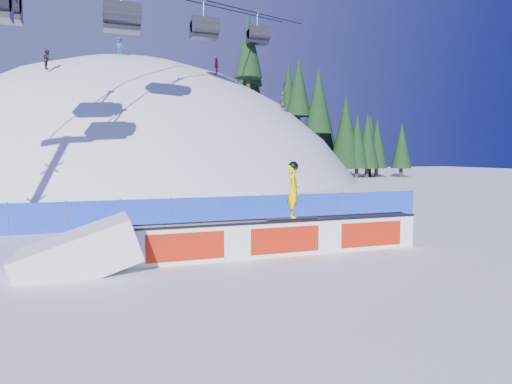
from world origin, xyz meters
name	(u,v)px	position (x,y,z in m)	size (l,w,h in m)	color
ground	(223,246)	(0.00, 0.00, 0.00)	(160.00, 160.00, 0.00)	white
snow_hill	(135,326)	(0.00, 42.00, -18.00)	(64.00, 64.00, 64.00)	silver
treeline	(303,98)	(22.21, 41.53, 10.50)	(22.57, 11.61, 21.64)	#372516
safety_fence	(195,212)	(0.00, 4.50, 0.60)	(22.05, 0.05, 1.30)	blue
chairlift	(193,0)	(4.74, 27.49, 16.89)	(40.80, 41.70, 22.00)	gray
rail_box	(282,237)	(1.30, -1.85, 0.53)	(9.02, 0.68, 1.08)	white
snow_ramp	(80,271)	(-4.33, -1.88, 0.00)	(2.92, 1.95, 1.10)	white
snowboarder	(293,191)	(1.67, -1.85, 1.92)	(1.64, 0.67, 1.71)	black
distant_skiers	(161,65)	(2.26, 31.29, 11.61)	(22.88, 6.09, 6.75)	black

